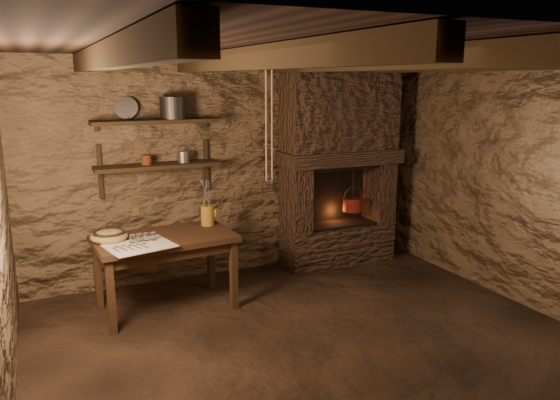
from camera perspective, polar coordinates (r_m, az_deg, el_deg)
name	(u,v)px	position (r m, az deg, el deg)	size (l,w,h in m)	color
floor	(315,344)	(4.72, 3.63, -14.83)	(4.50, 4.50, 0.00)	black
back_wall	(231,168)	(6.10, -5.13, 3.38)	(4.50, 0.04, 2.40)	#4C3623
front_wall	(523,294)	(2.79, 24.03, -8.93)	(4.50, 0.04, 2.40)	#4C3623
right_wall	(524,182)	(5.71, 24.15, 1.69)	(0.04, 4.00, 2.40)	#4C3623
ceiling	(319,47)	(4.20, 4.10, 15.69)	(4.50, 4.00, 0.04)	black
beam_far_left	(110,56)	(3.72, -17.36, 14.18)	(0.14, 3.95, 0.16)	black
beam_mid_left	(257,58)	(3.98, -2.47, 14.58)	(0.14, 3.95, 0.16)	black
beam_mid_right	(375,60)	(4.45, 9.92, 14.20)	(0.14, 3.95, 0.16)	black
beam_far_right	(473,62)	(5.08, 19.53, 13.46)	(0.14, 3.95, 0.16)	black
shelf_lower	(157,166)	(5.71, -12.68, 3.50)	(1.25, 0.30, 0.04)	black
shelf_upper	(155,121)	(5.65, -12.90, 8.01)	(1.25, 0.30, 0.04)	black
hearth	(339,161)	(6.42, 6.17, 4.05)	(1.43, 0.51, 2.30)	#3B271D
work_table	(166,270)	(5.34, -11.86, -7.14)	(1.32, 0.81, 0.73)	#321F11
linen_cloth	(140,246)	(4.97, -14.43, -4.66)	(0.55, 0.44, 0.01)	white
pewter_cutlery_row	(140,245)	(4.95, -14.40, -4.60)	(0.46, 0.18, 0.01)	gray
drinking_glasses	(139,238)	(5.06, -14.48, -3.88)	(0.18, 0.05, 0.07)	white
stoneware_jug	(208,206)	(5.49, -7.58, -0.59)	(0.17, 0.17, 0.47)	#A0721F
wooden_bowl	(109,237)	(5.20, -17.40, -3.67)	(0.34, 0.34, 0.12)	olive
iron_stockpot	(173,109)	(5.69, -11.08, 9.34)	(0.27, 0.27, 0.20)	#2E2B29
tin_pan	(126,108)	(5.70, -15.76, 9.23)	(0.23, 0.23, 0.03)	gray
small_kettle	(184,157)	(5.76, -10.05, 4.46)	(0.16, 0.12, 0.17)	gray
rusty_tin	(146,160)	(5.67, -13.79, 4.10)	(0.10, 0.10, 0.10)	#5C2512
red_pot	(353,204)	(6.56, 7.59, -0.38)	(0.26, 0.26, 0.54)	maroon
hanging_ropes	(269,119)	(5.17, -1.16, 8.47)	(0.08, 0.08, 1.20)	#C6AE8C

